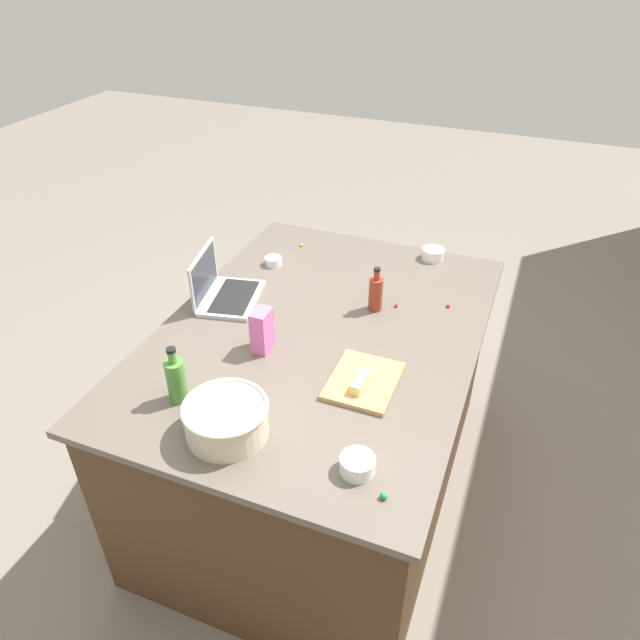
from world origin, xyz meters
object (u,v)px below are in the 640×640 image
Objects in this scene: laptop at (223,290)px; butter_stick_left at (360,382)px; candy_bag at (262,330)px; cutting_board at (364,381)px; ramekin_small at (357,465)px; mixing_bowl_large at (226,419)px; bottle_soy at (376,293)px; ramekin_medium at (273,261)px; bottle_olive at (176,379)px; ramekin_wide at (433,254)px.

laptop reaches higher than butter_stick_left.
cutting_board is at bearing 83.13° from candy_bag.
butter_stick_left is 0.36m from ramekin_small.
butter_stick_left is (-0.35, 0.33, -0.03)m from mixing_bowl_large.
mixing_bowl_large is 0.89m from bottle_soy.
bottle_soy is 0.59m from ramekin_medium.
laptop is 0.36m from ramekin_medium.
bottle_soy is 0.88m from ramekin_small.
candy_bag is (0.61, 0.25, 0.07)m from ramekin_medium.
bottle_olive reaches higher than ramekin_medium.
ramekin_small is 1.38m from ramekin_wide.
mixing_bowl_large is 0.43m from ramekin_small.
candy_bag is (-0.05, -0.42, 0.08)m from cutting_board.
ramekin_wide is (-0.52, 0.13, -0.05)m from bottle_soy.
bottle_soy is at bearing -167.44° from cutting_board.
laptop is at bearing -114.99° from butter_stick_left.
butter_stick_left reaches higher than ramekin_wide.
ramekin_small is 1.30m from ramekin_medium.
bottle_olive is at bearing -21.43° from candy_bag.
butter_stick_left is at bearing 137.11° from mixing_bowl_large.
laptop reaches higher than bottle_olive.
candy_bag reaches higher than ramekin_wide.
bottle_soy is at bearing -13.79° from ramekin_wide.
butter_stick_left is 0.43m from candy_bag.
ramekin_medium is 0.46× the size of candy_bag.
mixing_bowl_large is at bearing -89.28° from ramekin_small.
ramekin_small is at bearing 90.72° from mixing_bowl_large.
bottle_soy is at bearing -168.39° from butter_stick_left.
bottle_olive is at bearing -96.52° from ramekin_small.
cutting_board is 1.67× the size of candy_bag.
bottle_olive is 0.62m from butter_stick_left.
bottle_olive is 1.95× the size of butter_stick_left.
laptop reaches higher than ramekin_wide.
ramekin_medium is (-0.97, -0.10, -0.07)m from bottle_olive.
laptop reaches higher than mixing_bowl_large.
ramekin_wide is (-0.69, 0.76, -0.02)m from laptop.
laptop reaches higher than ramekin_small.
bottle_soy is at bearing 149.72° from bottle_olive.
ramekin_medium is (-1.05, -0.34, -0.04)m from mixing_bowl_large.
bottle_soy is (-0.86, 0.22, 0.02)m from mixing_bowl_large.
ramekin_medium is at bearing -63.93° from ramekin_wide.
bottle_olive is at bearing -64.24° from butter_stick_left.
bottle_soy reaches higher than butter_stick_left.
butter_stick_left is (0.51, 0.10, -0.04)m from bottle_soy.
bottle_soy is (-0.17, 0.63, 0.03)m from laptop.
cutting_board is at bearing 118.94° from bottle_olive.
ramekin_wide is (-0.34, 0.69, 0.01)m from ramekin_medium.
candy_bag is (-0.09, -0.42, 0.05)m from butter_stick_left.
ramekin_medium is at bearing -173.81° from bottle_olive.
mixing_bowl_large is 2.61× the size of ramekin_wide.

